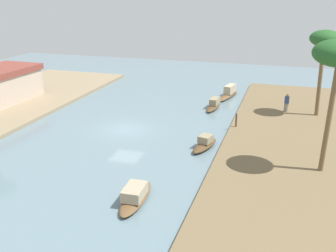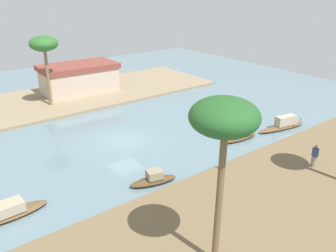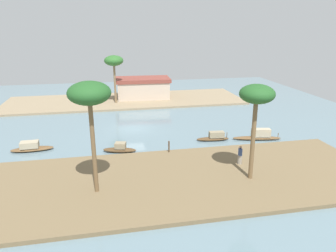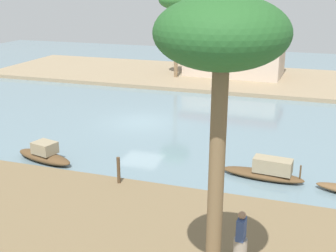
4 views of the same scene
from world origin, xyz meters
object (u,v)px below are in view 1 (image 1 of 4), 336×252
Objects in this scene: sampan_with_tall_canopy at (135,196)px; mooring_post at (236,120)px; sampan_midstream at (205,144)px; sampan_open_hull at (229,93)px; sampan_downstream_large at (214,105)px; palm_tree_left_far at (325,41)px; person_on_near_bank at (286,105)px.

sampan_with_tall_canopy is 13.90m from mooring_post.
mooring_post reaches higher than sampan_midstream.
sampan_open_hull is 4.91m from sampan_downstream_large.
sampan_downstream_large is 3.23× the size of mooring_post.
sampan_open_hull is at bearing 16.28° from sampan_midstream.
sampan_midstream is 0.45× the size of palm_tree_left_far.
sampan_midstream is at bearing -167.45° from sampan_downstream_large.
person_on_near_bank reaches higher than sampan_open_hull.
person_on_near_bank is 1.51× the size of mooring_post.
palm_tree_left_far is (5.38, -6.51, 6.08)m from mooring_post.
sampan_open_hull reaches higher than sampan_with_tall_canopy.
sampan_with_tall_canopy is (-19.05, 0.72, -0.00)m from sampan_downstream_large.
person_on_near_bank is at bearing -117.61° from sampan_open_hull.
sampan_downstream_large is at bearing -4.94° from sampan_with_tall_canopy.
sampan_downstream_large is at bearing 3.67° from person_on_near_bank.
sampan_downstream_large reaches higher than sampan_with_tall_canopy.
person_on_near_bank is at bearing 84.65° from palm_tree_left_far.
mooring_post is at bearing -157.03° from sampan_open_hull.
sampan_midstream is at bearing 160.65° from mooring_post.
sampan_open_hull is 23.95m from sampan_with_tall_canopy.
palm_tree_left_far reaches higher than sampan_open_hull.
mooring_post is (-10.51, -2.22, 0.41)m from sampan_open_hull.
person_on_near_bank is 0.22× the size of palm_tree_left_far.
sampan_midstream is 0.83× the size of sampan_with_tall_canopy.
sampan_open_hull reaches higher than sampan_downstream_large.
person_on_near_bank is at bearing -14.16° from sampan_midstream.
palm_tree_left_far is at bearing 178.55° from person_on_near_bank.
sampan_midstream is 14.53m from palm_tree_left_far.
sampan_downstream_large is (-4.85, 0.74, -0.09)m from sampan_open_hull.
person_on_near_bank is (-4.88, -6.11, 0.54)m from sampan_open_hull.
palm_tree_left_far is at bearing -24.98° from sampan_midstream.
sampan_open_hull reaches higher than sampan_midstream.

